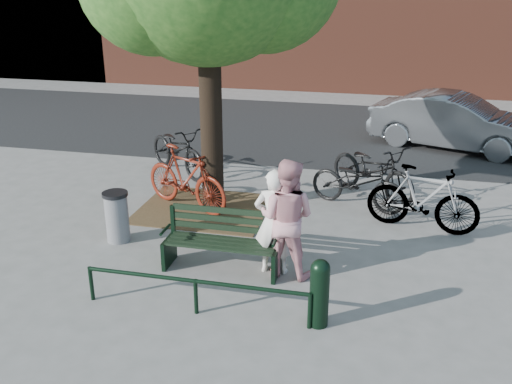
% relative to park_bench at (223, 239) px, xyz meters
% --- Properties ---
extents(ground, '(90.00, 90.00, 0.00)m').
position_rel_park_bench_xyz_m(ground, '(0.00, -0.08, -0.48)').
color(ground, gray).
rests_on(ground, ground).
extents(dirt_pit, '(2.40, 2.00, 0.02)m').
position_rel_park_bench_xyz_m(dirt_pit, '(-1.00, 2.12, -0.47)').
color(dirt_pit, brown).
rests_on(dirt_pit, ground).
extents(road, '(40.00, 7.00, 0.01)m').
position_rel_park_bench_xyz_m(road, '(0.00, 8.42, -0.47)').
color(road, black).
rests_on(road, ground).
extents(park_bench, '(1.74, 0.54, 0.97)m').
position_rel_park_bench_xyz_m(park_bench, '(0.00, 0.00, 0.00)').
color(park_bench, black).
rests_on(park_bench, ground).
extents(guard_railing, '(3.06, 0.06, 0.51)m').
position_rel_park_bench_xyz_m(guard_railing, '(0.00, -1.28, -0.08)').
color(guard_railing, black).
rests_on(guard_railing, ground).
extents(person_left, '(0.61, 0.41, 1.62)m').
position_rel_park_bench_xyz_m(person_left, '(0.77, 0.07, 0.33)').
color(person_left, white).
rests_on(person_left, ground).
extents(person_right, '(0.96, 0.81, 1.78)m').
position_rel_park_bench_xyz_m(person_right, '(0.95, 0.07, 0.41)').
color(person_right, '#D29097').
rests_on(person_right, ground).
extents(bollard, '(0.25, 0.25, 0.93)m').
position_rel_park_bench_xyz_m(bollard, '(1.60, -1.18, 0.02)').
color(bollard, black).
rests_on(bollard, ground).
extents(litter_bin, '(0.42, 0.42, 0.86)m').
position_rel_park_bench_xyz_m(litter_bin, '(-1.98, 0.52, -0.04)').
color(litter_bin, gray).
rests_on(litter_bin, ground).
extents(bicycle_a, '(2.10, 1.90, 1.11)m').
position_rel_park_bench_xyz_m(bicycle_a, '(-2.20, 4.03, 0.08)').
color(bicycle_a, black).
rests_on(bicycle_a, ground).
extents(bicycle_b, '(2.06, 1.37, 1.21)m').
position_rel_park_bench_xyz_m(bicycle_b, '(-1.33, 2.12, 0.12)').
color(bicycle_b, '#611A0D').
rests_on(bicycle_b, ground).
extents(bicycle_c, '(2.11, 1.98, 1.13)m').
position_rel_park_bench_xyz_m(bicycle_c, '(2.07, 3.53, 0.09)').
color(bicycle_c, black).
rests_on(bicycle_c, ground).
extents(bicycle_d, '(1.99, 0.91, 1.15)m').
position_rel_park_bench_xyz_m(bicycle_d, '(2.97, 2.12, 0.10)').
color(bicycle_d, gray).
rests_on(bicycle_d, ground).
extents(bicycle_e, '(2.02, 1.31, 1.00)m').
position_rel_park_bench_xyz_m(bicycle_e, '(1.83, 2.91, 0.02)').
color(bicycle_e, black).
rests_on(bicycle_e, ground).
extents(parked_car, '(4.43, 2.75, 1.38)m').
position_rel_park_bench_xyz_m(parked_car, '(3.96, 7.41, 0.21)').
color(parked_car, slate).
rests_on(parked_car, ground).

